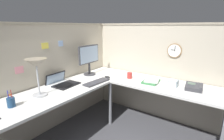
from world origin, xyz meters
TOP-DOWN VIEW (x-y plane):
  - ground_plane at (0.00, 0.00)m, footprint 6.80×6.80m
  - cubicle_wall_back at (-0.36, 0.87)m, footprint 2.57×0.12m
  - cubicle_wall_right at (0.87, -0.27)m, footprint 0.12×2.37m
  - desk at (-0.15, -0.05)m, footprint 2.35×2.15m
  - monitor at (0.22, 0.64)m, footprint 0.46×0.20m
  - laptop at (-0.36, 0.63)m, footprint 0.36×0.40m
  - keyboard at (-0.03, 0.26)m, footprint 0.44×0.16m
  - computer_mouse at (0.24, 0.27)m, footprint 0.06×0.10m
  - desk_lamp_dome at (-0.78, 0.51)m, footprint 0.24×0.24m
  - pen_cup at (-1.11, 0.49)m, footprint 0.08×0.08m
  - office_phone at (0.47, -0.95)m, footprint 0.21×0.22m
  - book_stack at (0.45, -0.38)m, footprint 0.31×0.25m
  - coffee_mug at (0.44, -0.02)m, footprint 0.08×0.08m
  - tissue_box at (0.46, -0.69)m, footprint 0.12×0.12m
  - wall_clock at (0.82, -0.57)m, footprint 0.04×0.22m
  - pinned_note_leftmost at (-0.83, 0.82)m, footprint 0.10×0.00m
  - pinned_note_middle at (-0.45, 0.82)m, footprint 0.11×0.00m
  - pinned_note_rightmost at (-0.19, 0.82)m, footprint 0.08×0.00m

SIDE VIEW (x-z plane):
  - ground_plane at x=0.00m, z-range 0.00..0.00m
  - desk at x=-0.15m, z-range 0.27..1.00m
  - keyboard at x=-0.03m, z-range 0.73..0.75m
  - computer_mouse at x=0.24m, z-range 0.73..0.76m
  - book_stack at x=0.45m, z-range 0.73..0.77m
  - laptop at x=-0.36m, z-range 0.65..0.86m
  - office_phone at x=0.47m, z-range 0.71..0.82m
  - tissue_box at x=0.46m, z-range 0.73..0.82m
  - coffee_mug at x=0.44m, z-range 0.73..0.83m
  - pen_cup at x=-1.11m, z-range 0.69..0.87m
  - cubicle_wall_back at x=-0.36m, z-range 0.00..1.58m
  - cubicle_wall_right at x=0.87m, z-range 0.00..1.58m
  - pinned_note_leftmost at x=-0.83m, z-range 0.97..1.05m
  - monitor at x=0.22m, z-range 0.77..1.27m
  - desk_lamp_dome at x=-0.78m, z-range 0.87..1.32m
  - wall_clock at x=0.82m, z-range 1.06..1.28m
  - pinned_note_middle at x=-0.45m, z-range 1.23..1.31m
  - pinned_note_rightmost at x=-0.19m, z-range 1.24..1.32m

